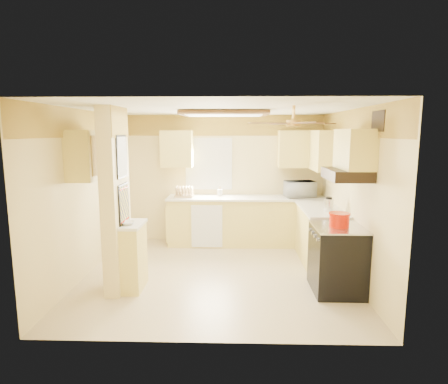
{
  "coord_description": "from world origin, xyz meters",
  "views": [
    {
      "loc": [
        0.27,
        -5.49,
        2.17
      ],
      "look_at": [
        0.1,
        0.35,
        1.23
      ],
      "focal_mm": 30.0,
      "sensor_mm": 36.0,
      "label": 1
    }
  ],
  "objects_px": {
    "stove": "(337,259)",
    "dutch_oven": "(339,220)",
    "kettle": "(329,204)",
    "bowl": "(128,223)",
    "microwave": "(300,189)"
  },
  "relations": [
    {
      "from": "dutch_oven",
      "to": "kettle",
      "type": "distance_m",
      "value": 0.9
    },
    {
      "from": "microwave",
      "to": "bowl",
      "type": "bearing_deg",
      "value": 30.53
    },
    {
      "from": "kettle",
      "to": "stove",
      "type": "bearing_deg",
      "value": -95.21
    },
    {
      "from": "stove",
      "to": "kettle",
      "type": "relative_size",
      "value": 4.12
    },
    {
      "from": "stove",
      "to": "microwave",
      "type": "bearing_deg",
      "value": 94.06
    },
    {
      "from": "stove",
      "to": "kettle",
      "type": "bearing_deg",
      "value": 84.79
    },
    {
      "from": "stove",
      "to": "dutch_oven",
      "type": "xyz_separation_m",
      "value": [
        0.0,
        -0.01,
        0.55
      ]
    },
    {
      "from": "dutch_oven",
      "to": "kettle",
      "type": "bearing_deg",
      "value": 84.98
    },
    {
      "from": "dutch_oven",
      "to": "microwave",
      "type": "bearing_deg",
      "value": 94.09
    },
    {
      "from": "stove",
      "to": "dutch_oven",
      "type": "relative_size",
      "value": 3.23
    },
    {
      "from": "microwave",
      "to": "kettle",
      "type": "height_order",
      "value": "microwave"
    },
    {
      "from": "stove",
      "to": "bowl",
      "type": "xyz_separation_m",
      "value": [
        -2.84,
        -0.09,
        0.5
      ]
    },
    {
      "from": "stove",
      "to": "dutch_oven",
      "type": "height_order",
      "value": "dutch_oven"
    },
    {
      "from": "stove",
      "to": "dutch_oven",
      "type": "distance_m",
      "value": 0.55
    },
    {
      "from": "bowl",
      "to": "kettle",
      "type": "height_order",
      "value": "kettle"
    }
  ]
}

